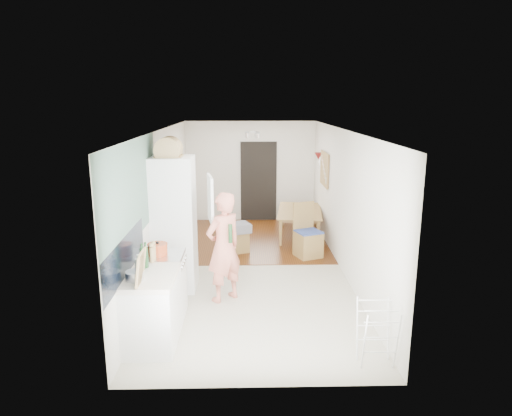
{
  "coord_description": "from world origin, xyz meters",
  "views": [
    {
      "loc": [
        -0.13,
        -7.8,
        3.0
      ],
      "look_at": [
        0.06,
        0.2,
        1.1
      ],
      "focal_mm": 32.0,
      "sensor_mm": 36.0,
      "label": 1
    }
  ],
  "objects_px": {
    "person": "(224,238)",
    "stool": "(239,242)",
    "dining_table": "(301,225)",
    "drying_rack": "(377,334)",
    "dining_chair": "(308,231)"
  },
  "relations": [
    {
      "from": "person",
      "to": "dining_chair",
      "type": "bearing_deg",
      "value": -169.16
    },
    {
      "from": "person",
      "to": "dining_table",
      "type": "xyz_separation_m",
      "value": [
        1.57,
        3.32,
        -0.74
      ]
    },
    {
      "from": "person",
      "to": "stool",
      "type": "xyz_separation_m",
      "value": [
        0.2,
        2.24,
        -0.78
      ]
    },
    {
      "from": "person",
      "to": "stool",
      "type": "height_order",
      "value": "person"
    },
    {
      "from": "stool",
      "to": "dining_table",
      "type": "bearing_deg",
      "value": 38.01
    },
    {
      "from": "dining_table",
      "to": "stool",
      "type": "relative_size",
      "value": 3.38
    },
    {
      "from": "dining_table",
      "to": "drying_rack",
      "type": "xyz_separation_m",
      "value": [
        0.26,
        -5.12,
        0.12
      ]
    },
    {
      "from": "stool",
      "to": "drying_rack",
      "type": "bearing_deg",
      "value": -68.07
    },
    {
      "from": "dining_table",
      "to": "person",
      "type": "bearing_deg",
      "value": 161.62
    },
    {
      "from": "person",
      "to": "dining_table",
      "type": "distance_m",
      "value": 3.75
    },
    {
      "from": "dining_table",
      "to": "dining_chair",
      "type": "height_order",
      "value": "dining_chair"
    },
    {
      "from": "dining_chair",
      "to": "drying_rack",
      "type": "xyz_separation_m",
      "value": [
        0.28,
        -3.73,
        -0.15
      ]
    },
    {
      "from": "stool",
      "to": "drying_rack",
      "type": "distance_m",
      "value": 4.37
    },
    {
      "from": "dining_table",
      "to": "dining_chair",
      "type": "relative_size",
      "value": 1.36
    },
    {
      "from": "stool",
      "to": "drying_rack",
      "type": "height_order",
      "value": "drying_rack"
    }
  ]
}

